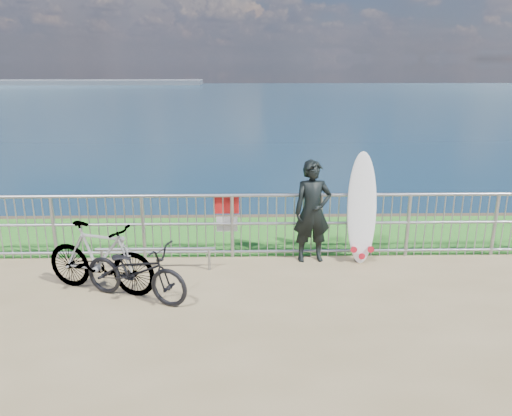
{
  "coord_description": "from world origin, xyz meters",
  "views": [
    {
      "loc": [
        -0.27,
        -6.41,
        3.28
      ],
      "look_at": [
        -0.1,
        1.2,
        1.0
      ],
      "focal_mm": 35.0,
      "sensor_mm": 36.0,
      "label": 1
    }
  ],
  "objects_px": {
    "bicycle_far": "(100,258)",
    "bicycle_near": "(136,271)",
    "surfboard": "(362,212)",
    "surfer": "(312,212)"
  },
  "relations": [
    {
      "from": "bicycle_near",
      "to": "bicycle_far",
      "type": "bearing_deg",
      "value": 87.83
    },
    {
      "from": "bicycle_near",
      "to": "bicycle_far",
      "type": "distance_m",
      "value": 0.63
    },
    {
      "from": "surfboard",
      "to": "bicycle_far",
      "type": "distance_m",
      "value": 4.19
    },
    {
      "from": "surfer",
      "to": "bicycle_near",
      "type": "distance_m",
      "value": 3.02
    },
    {
      "from": "surfboard",
      "to": "bicycle_near",
      "type": "relative_size",
      "value": 1.13
    },
    {
      "from": "surfboard",
      "to": "bicycle_near",
      "type": "bearing_deg",
      "value": -158.42
    },
    {
      "from": "bicycle_far",
      "to": "bicycle_near",
      "type": "bearing_deg",
      "value": -96.57
    },
    {
      "from": "surfer",
      "to": "bicycle_far",
      "type": "bearing_deg",
      "value": -167.15
    },
    {
      "from": "surfboard",
      "to": "surfer",
      "type": "bearing_deg",
      "value": 179.13
    },
    {
      "from": "surfer",
      "to": "bicycle_far",
      "type": "xyz_separation_m",
      "value": [
        -3.21,
        -1.12,
        -0.33
      ]
    }
  ]
}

